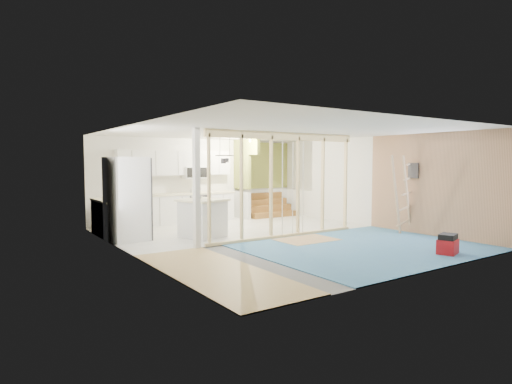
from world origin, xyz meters
TOP-DOWN VIEW (x-y plane):
  - room at (0.00, 0.00)m, footprint 7.01×8.01m
  - floor_overlays at (0.07, 0.06)m, footprint 7.00×8.00m
  - stud_frame at (-0.22, -0.00)m, footprint 4.66×0.14m
  - base_cabinets at (-1.61, 3.36)m, footprint 4.45×2.24m
  - upper_cabinets at (-0.84, 3.82)m, footprint 3.60×0.41m
  - green_partition at (2.04, 3.66)m, footprint 2.25×1.51m
  - pot_rack at (-0.31, 1.89)m, footprint 0.52×0.52m
  - sheathing_panel at (3.48, -2.00)m, footprint 0.02×4.00m
  - electrical_panel at (3.43, -1.40)m, footprint 0.04×0.30m
  - ceiling_light at (1.40, 3.00)m, footprint 0.32×0.32m
  - fridge at (-3.05, 1.72)m, footprint 0.95×0.92m
  - island at (-1.40, 1.10)m, footprint 1.25×1.25m
  - bowl at (-1.49, 1.23)m, footprint 0.33×0.33m
  - soap_bottle_a at (-2.41, 3.80)m, footprint 0.12×0.12m
  - soap_bottle_b at (-0.43, 3.70)m, footprint 0.12×0.12m
  - toolbox at (1.81, -3.40)m, footprint 0.53×0.46m
  - ladder at (3.17, -1.29)m, footprint 1.09×0.06m

SIDE VIEW (x-z plane):
  - floor_overlays at x=0.07m, z-range 0.00..0.02m
  - toolbox at x=1.81m, z-range -0.01..0.42m
  - base_cabinets at x=-1.61m, z-range 0.00..0.93m
  - island at x=-1.40m, z-range 0.00..0.96m
  - green_partition at x=2.04m, z-range -0.36..2.24m
  - fridge at x=-3.05m, z-range 0.00..1.99m
  - bowl at x=-1.49m, z-range 0.96..1.03m
  - soap_bottle_b at x=-0.43m, z-range 0.93..1.12m
  - ladder at x=3.17m, z-range 0.02..2.05m
  - soap_bottle_a at x=-2.41m, z-range 0.93..1.25m
  - sheathing_panel at x=3.48m, z-range 0.00..2.60m
  - room at x=0.00m, z-range 0.00..2.61m
  - stud_frame at x=-0.22m, z-range 0.28..2.88m
  - electrical_panel at x=3.43m, z-range 1.45..1.85m
  - upper_cabinets at x=-0.84m, z-range 1.39..2.25m
  - pot_rack at x=-0.31m, z-range 1.64..2.36m
  - ceiling_light at x=1.40m, z-range 2.50..2.58m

